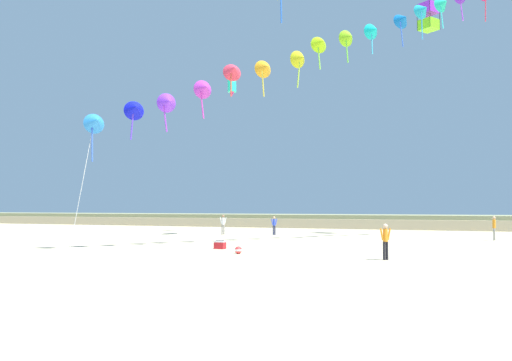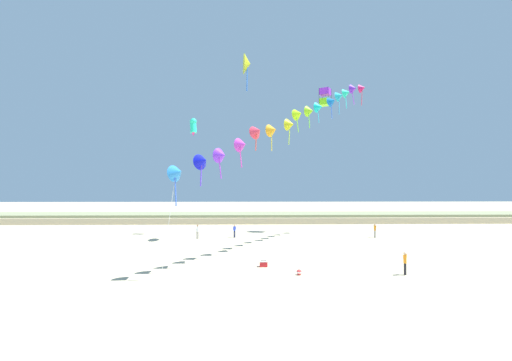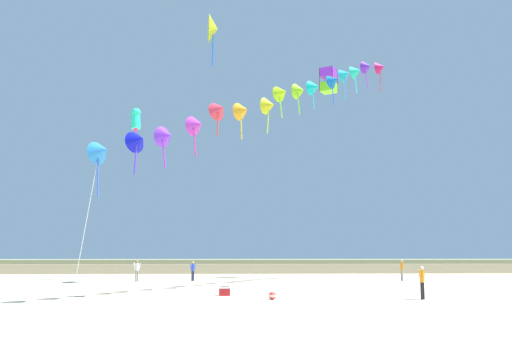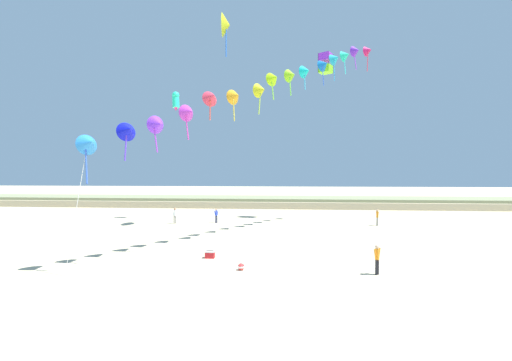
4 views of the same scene
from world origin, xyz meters
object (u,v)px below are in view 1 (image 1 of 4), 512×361
at_px(person_near_right, 223,223).
at_px(large_kite_low_lead, 232,83).
at_px(person_mid_center, 494,226).
at_px(person_near_left, 385,239).
at_px(large_kite_high_solo, 428,17).
at_px(beach_cooler, 220,245).
at_px(person_far_left, 274,224).
at_px(beach_ball, 238,250).

relative_size(person_near_right, large_kite_low_lead, 0.74).
relative_size(person_near_right, person_mid_center, 1.00).
relative_size(person_near_left, person_mid_center, 0.95).
height_order(person_near_left, person_mid_center, person_mid_center).
xyz_separation_m(large_kite_low_lead, large_kite_high_solo, (16.93, 1.59, 4.22)).
relative_size(person_near_left, beach_cooler, 2.66).
height_order(person_mid_center, person_far_left, person_mid_center).
bearing_deg(person_far_left, large_kite_high_solo, 21.35).
distance_m(person_near_right, beach_ball, 18.47).
bearing_deg(person_near_left, person_near_right, 134.47).
relative_size(person_near_left, large_kite_high_solo, 0.70).
bearing_deg(person_far_left, person_mid_center, -1.92).
relative_size(person_near_left, beach_ball, 4.24).
bearing_deg(beach_cooler, beach_ball, -47.25).
distance_m(person_far_left, beach_ball, 17.73).
relative_size(person_near_left, person_far_left, 1.02).
distance_m(person_near_right, beach_cooler, 15.29).
height_order(large_kite_low_lead, beach_cooler, large_kite_low_lead).
relative_size(large_kite_high_solo, beach_ball, 6.07).
height_order(person_near_left, beach_ball, person_near_left).
bearing_deg(beach_ball, large_kite_high_solo, 72.57).
height_order(beach_cooler, beach_ball, beach_cooler).
distance_m(person_near_right, large_kite_low_lead, 13.14).
height_order(person_near_right, person_far_left, person_near_right).
height_order(person_far_left, beach_cooler, person_far_left).
distance_m(person_far_left, large_kite_high_solo, 20.94).
bearing_deg(large_kite_low_lead, beach_ball, -63.10).
bearing_deg(large_kite_high_solo, beach_cooler, -115.19).
xyz_separation_m(person_near_left, beach_ball, (-7.00, 0.20, -0.71)).
height_order(large_kite_high_solo, beach_cooler, large_kite_high_solo).
distance_m(beach_cooler, beach_ball, 3.30).
bearing_deg(person_near_left, person_mid_center, 75.54).
distance_m(person_mid_center, beach_ball, 20.00).
height_order(person_near_right, beach_cooler, person_near_right).
distance_m(person_mid_center, beach_cooler, 19.54).
bearing_deg(person_mid_center, person_far_left, 178.08).
distance_m(person_near_left, person_mid_center, 17.24).
height_order(person_near_left, person_far_left, person_near_left).
xyz_separation_m(person_near_left, large_kite_high_solo, (-0.22, 21.80, 16.76)).
relative_size(large_kite_low_lead, beach_ball, 6.05).
height_order(person_near_left, beach_cooler, person_near_left).
distance_m(large_kite_low_lead, beach_cooler, 23.38).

